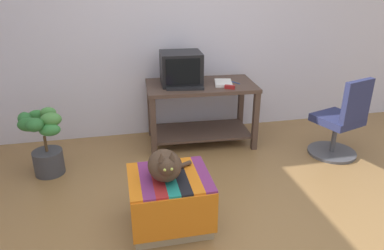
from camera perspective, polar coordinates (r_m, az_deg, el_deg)
The scene contains 12 objects.
ground_plane at distance 2.95m, azimuth 4.61°, elevation -16.31°, with size 14.00×14.00×0.00m, color olive.
back_wall at distance 4.32m, azimuth -2.82°, elevation 15.51°, with size 8.00×0.10×2.60m, color silver.
desk at distance 4.12m, azimuth 1.40°, elevation 3.46°, with size 1.24×0.71×0.71m.
tv_monitor at distance 4.01m, azimuth -1.81°, elevation 8.91°, with size 0.46×0.41×0.35m.
keyboard at distance 3.87m, azimuth -1.10°, elevation 5.93°, with size 0.40×0.15×0.02m, color black.
book at distance 4.05m, azimuth 4.97°, elevation 6.66°, with size 0.18×0.26×0.03m, color white.
ottoman_with_blanket at distance 2.87m, azimuth -3.50°, elevation -11.90°, with size 0.62×0.56×0.44m.
cat at distance 2.68m, azimuth -4.29°, elevation -6.37°, with size 0.36×0.37×0.28m.
potted_plant at distance 3.78m, azimuth -22.27°, elevation -2.82°, with size 0.40×0.38×0.66m.
office_chair at distance 4.14m, azimuth 22.55°, elevation 0.27°, with size 0.53×0.53×0.89m.
stapler at distance 3.89m, azimuth 6.00°, elevation 6.00°, with size 0.04×0.11×0.04m, color #A31E1E.
pen at distance 4.12m, azimuth 6.86°, elevation 6.69°, with size 0.01×0.01×0.14m, color #2351B2.
Camera 1 is at (-0.70, -2.17, 1.87)m, focal length 33.70 mm.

